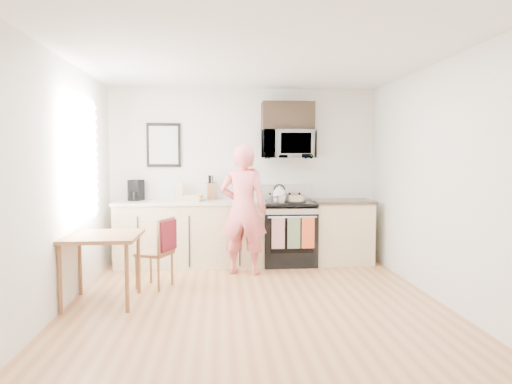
{
  "coord_description": "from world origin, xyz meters",
  "views": [
    {
      "loc": [
        -0.38,
        -4.6,
        1.56
      ],
      "look_at": [
        0.07,
        1.0,
        1.14
      ],
      "focal_mm": 32.0,
      "sensor_mm": 36.0,
      "label": 1
    }
  ],
  "objects": [
    {
      "name": "floor",
      "position": [
        0.0,
        0.0,
        0.0
      ],
      "size": [
        4.6,
        4.6,
        0.0
      ],
      "primitive_type": "plane",
      "color": "#A2653E",
      "rests_on": "ground"
    },
    {
      "name": "back_wall",
      "position": [
        0.0,
        2.3,
        1.3
      ],
      "size": [
        4.0,
        0.04,
        2.6
      ],
      "primitive_type": "cube",
      "color": "beige",
      "rests_on": "floor"
    },
    {
      "name": "front_wall",
      "position": [
        0.0,
        -2.3,
        1.3
      ],
      "size": [
        4.0,
        0.04,
        2.6
      ],
      "primitive_type": "cube",
      "color": "beige",
      "rests_on": "floor"
    },
    {
      "name": "left_wall",
      "position": [
        -2.0,
        0.0,
        1.3
      ],
      "size": [
        0.04,
        4.6,
        2.6
      ],
      "primitive_type": "cube",
      "color": "beige",
      "rests_on": "floor"
    },
    {
      "name": "right_wall",
      "position": [
        2.0,
        0.0,
        1.3
      ],
      "size": [
        0.04,
        4.6,
        2.6
      ],
      "primitive_type": "cube",
      "color": "beige",
      "rests_on": "floor"
    },
    {
      "name": "ceiling",
      "position": [
        0.0,
        0.0,
        2.6
      ],
      "size": [
        4.0,
        4.6,
        0.04
      ],
      "primitive_type": "cube",
      "color": "white",
      "rests_on": "back_wall"
    },
    {
      "name": "window",
      "position": [
        -1.96,
        0.8,
        1.55
      ],
      "size": [
        0.06,
        1.4,
        1.5
      ],
      "color": "white",
      "rests_on": "left_wall"
    },
    {
      "name": "cabinet_left",
      "position": [
        -0.8,
        2.0,
        0.45
      ],
      "size": [
        2.1,
        0.6,
        0.9
      ],
      "primitive_type": "cube",
      "color": "tan",
      "rests_on": "floor"
    },
    {
      "name": "countertop_left",
      "position": [
        -0.8,
        2.0,
        0.92
      ],
      "size": [
        2.14,
        0.64,
        0.04
      ],
      "primitive_type": "cube",
      "color": "beige",
      "rests_on": "cabinet_left"
    },
    {
      "name": "cabinet_right",
      "position": [
        1.43,
        2.0,
        0.45
      ],
      "size": [
        0.84,
        0.6,
        0.9
      ],
      "primitive_type": "cube",
      "color": "tan",
      "rests_on": "floor"
    },
    {
      "name": "countertop_right",
      "position": [
        1.43,
        2.0,
        0.92
      ],
      "size": [
        0.88,
        0.64,
        0.04
      ],
      "primitive_type": "cube",
      "color": "black",
      "rests_on": "cabinet_right"
    },
    {
      "name": "range",
      "position": [
        0.63,
        1.98,
        0.44
      ],
      "size": [
        0.76,
        0.7,
        1.16
      ],
      "color": "black",
      "rests_on": "floor"
    },
    {
      "name": "microwave",
      "position": [
        0.63,
        2.08,
        1.76
      ],
      "size": [
        0.76,
        0.51,
        0.42
      ],
      "primitive_type": "imported",
      "color": "#B5B4B9",
      "rests_on": "back_wall"
    },
    {
      "name": "upper_cabinet",
      "position": [
        0.63,
        2.12,
        2.18
      ],
      "size": [
        0.76,
        0.35,
        0.4
      ],
      "primitive_type": "cube",
      "color": "black",
      "rests_on": "back_wall"
    },
    {
      "name": "wall_art",
      "position": [
        -1.2,
        2.28,
        1.75
      ],
      "size": [
        0.5,
        0.04,
        0.65
      ],
      "color": "black",
      "rests_on": "back_wall"
    },
    {
      "name": "wall_trivet",
      "position": [
        0.05,
        2.28,
        1.3
      ],
      "size": [
        0.2,
        0.02,
        0.2
      ],
      "primitive_type": "cube",
      "color": "#A31F0D",
      "rests_on": "back_wall"
    },
    {
      "name": "person",
      "position": [
        -0.06,
        1.45,
        0.87
      ],
      "size": [
        0.72,
        0.56,
        1.74
      ],
      "primitive_type": "imported",
      "rotation": [
        0.0,
        0.0,
        2.9
      ],
      "color": "#C53736",
      "rests_on": "floor"
    },
    {
      "name": "dining_table",
      "position": [
        -1.64,
        0.32,
        0.66
      ],
      "size": [
        0.8,
        0.8,
        0.75
      ],
      "rotation": [
        0.0,
        0.0,
        -0.0
      ],
      "color": "brown",
      "rests_on": "floor"
    },
    {
      "name": "chair",
      "position": [
        -1.06,
        0.85,
        0.55
      ],
      "size": [
        0.5,
        0.48,
        0.85
      ],
      "rotation": [
        0.0,
        0.0,
        -0.43
      ],
      "color": "brown",
      "rests_on": "floor"
    },
    {
      "name": "knife_block",
      "position": [
        -0.5,
        2.22,
        1.06
      ],
      "size": [
        0.12,
        0.16,
        0.25
      ],
      "primitive_type": "cube",
      "rotation": [
        0.0,
        0.0,
        0.02
      ],
      "color": "brown",
      "rests_on": "countertop_left"
    },
    {
      "name": "utensil_crock",
      "position": [
        -0.02,
        2.22,
        1.08
      ],
      "size": [
        0.12,
        0.12,
        0.36
      ],
      "color": "#A31F0D",
      "rests_on": "countertop_left"
    },
    {
      "name": "fruit_bowl",
      "position": [
        -0.66,
        2.05,
        0.98
      ],
      "size": [
        0.25,
        0.25,
        0.09
      ],
      "color": "silver",
      "rests_on": "countertop_left"
    },
    {
      "name": "milk_carton",
      "position": [
        -0.96,
        2.13,
        1.07
      ],
      "size": [
        0.1,
        0.1,
        0.26
      ],
      "primitive_type": "cube",
      "rotation": [
        0.0,
        0.0,
        -0.04
      ],
      "color": "tan",
      "rests_on": "countertop_left"
    },
    {
      "name": "coffee_maker",
      "position": [
        -1.59,
        2.15,
        1.08
      ],
      "size": [
        0.22,
        0.27,
        0.3
      ],
      "rotation": [
        0.0,
        0.0,
        -0.28
      ],
      "color": "black",
      "rests_on": "countertop_left"
    },
    {
      "name": "bread_bag",
      "position": [
        -0.79,
        1.79,
        0.99
      ],
      "size": [
        0.27,
        0.14,
        0.1
      ],
      "primitive_type": "cube",
      "rotation": [
        0.0,
        0.0,
        0.06
      ],
      "color": "#D6BB70",
      "rests_on": "countertop_left"
    },
    {
      "name": "cake",
      "position": [
        0.72,
        1.86,
        0.97
      ],
      "size": [
        0.28,
        0.28,
        0.09
      ],
      "color": "black",
      "rests_on": "range"
    },
    {
      "name": "kettle",
      "position": [
        0.51,
        2.07,
        1.03
      ],
      "size": [
        0.2,
        0.2,
        0.25
      ],
      "color": "silver",
      "rests_on": "range"
    },
    {
      "name": "pot",
      "position": [
        0.48,
        1.87,
        0.97
      ],
      "size": [
        0.2,
        0.32,
        0.1
      ],
      "rotation": [
        0.0,
        0.0,
        -0.42
      ],
      "color": "#B5B4B9",
      "rests_on": "range"
    }
  ]
}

